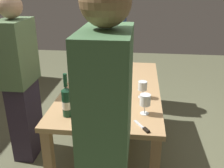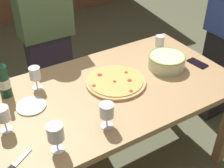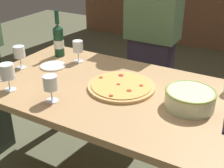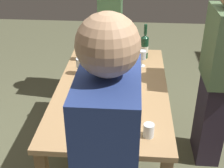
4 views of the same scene
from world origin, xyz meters
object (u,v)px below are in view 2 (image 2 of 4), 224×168
Objects in this scene: dining_table at (112,99)px; pizza at (116,82)px; cup_amber at (160,41)px; wine_glass_far_right at (35,74)px; wine_glass_by_bottle at (3,115)px; pizza_knife at (14,166)px; cell_phone at (197,63)px; wine_bottle at (3,79)px; serving_bowl at (166,61)px; wine_glass_far_left at (107,112)px; side_plate at (31,106)px; wine_glass_near_pizza at (55,134)px; person_guest_left at (46,33)px.

dining_table is 4.05× the size of pizza.
wine_glass_far_right is at bearing -178.10° from cup_amber.
wine_glass_by_bottle reaches higher than pizza_knife.
cup_amber is at bearing 94.42° from cell_phone.
serving_bowl is at bearing -13.76° from wine_bottle.
pizza is 0.74m from wine_glass_by_bottle.
wine_glass_far_left is at bearing -173.01° from cell_phone.
wine_glass_far_right is at bearing 59.58° from side_plate.
wine_glass_far_right is 0.21m from side_plate.
wine_glass_near_pizza is 0.56m from wine_glass_far_right.
cup_amber is at bearing 59.73° from serving_bowl.
pizza is 0.85m from person_guest_left.
person_guest_left reaches higher than dining_table.
wine_glass_near_pizza is 0.40m from side_plate.
cell_phone is at bearing -16.16° from wine_glass_far_right.
wine_glass_far_right is 1.06× the size of cell_phone.
pizza is at bearing -156.06° from cup_amber.
wine_glass_far_right is (0.27, 0.28, 0.00)m from wine_glass_by_bottle.
person_guest_left is at bearing 62.39° from pizza_knife.
wine_glass_near_pizza is at bearing -161.48° from serving_bowl.
serving_bowl is at bearing 14.93° from pizza_knife.
side_plate is (-0.55, 0.05, -0.01)m from pizza.
wine_glass_far_left reaches higher than pizza_knife.
wine_glass_far_right reaches higher than cell_phone.
wine_glass_far_right reaches higher than cup_amber.
wine_bottle reaches higher than cell_phone.
side_plate is 0.11× the size of person_guest_left.
dining_table is 0.62m from wine_glass_near_pizza.
wine_glass_near_pizza reaches higher than serving_bowl.
pizza is at bearing 5.25° from wine_glass_by_bottle.
cup_amber is 0.64× the size of cell_phone.
person_guest_left is (-0.79, 0.93, 0.06)m from cell_phone.
wine_glass_near_pizza is at bearing -148.42° from pizza.
wine_bottle is at bearing 159.58° from pizza.
wine_glass_far_left is at bearing -145.22° from cup_amber.
dining_table is at bearing 3.18° from wine_glass_by_bottle.
person_guest_left is at bearing 100.62° from pizza.
wine_bottle reaches higher than wine_glass_by_bottle.
wine_bottle is (-0.64, 0.24, 0.11)m from pizza.
wine_glass_near_pizza is 1.05× the size of wine_glass_far_right.
side_plate is 1.22× the size of cell_phone.
wine_glass_near_pizza is 0.10× the size of person_guest_left.
cell_phone is 0.87× the size of pizza_knife.
wine_glass_far_right reaches higher than side_plate.
side_plate is (-0.10, -0.16, -0.10)m from wine_glass_far_right.
wine_glass_near_pizza reaches higher than wine_glass_by_bottle.
dining_table is 9.14× the size of side_plate.
dining_table is 10.51× the size of wine_glass_far_right.
serving_bowl is at bearing 26.27° from person_guest_left.
wine_glass_by_bottle reaches higher than wine_glass_far_left.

